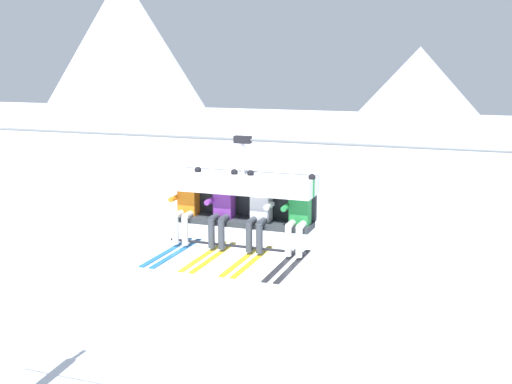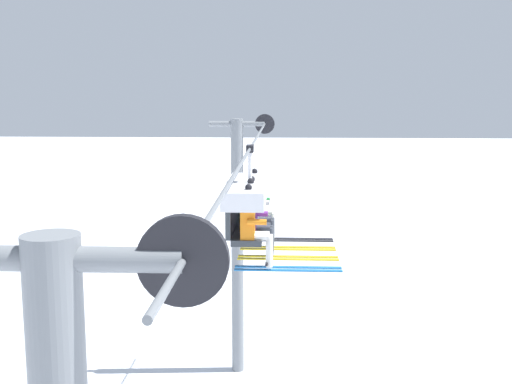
# 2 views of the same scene
# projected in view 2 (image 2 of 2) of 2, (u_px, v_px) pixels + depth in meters

# --- Properties ---
(lift_tower_far) EXTENTS (0.36, 1.88, 7.74)m
(lift_tower_far) POSITION_uv_depth(u_px,v_px,m) (238.00, 241.00, 18.85)
(lift_tower_far) COLOR slate
(lift_tower_far) RESTS_ON ground_plane
(lift_cable) EXTENTS (16.64, 0.05, 0.05)m
(lift_cable) POSITION_uv_depth(u_px,v_px,m) (251.00, 148.00, 11.05)
(lift_cable) COLOR slate
(chairlift_chair) EXTENTS (2.40, 0.74, 1.78)m
(chairlift_chair) POSITION_uv_depth(u_px,v_px,m) (246.00, 199.00, 11.00)
(chairlift_chair) COLOR #33383D
(skier_orange) EXTENTS (0.48, 1.70, 1.34)m
(skier_orange) POSITION_uv_depth(u_px,v_px,m) (256.00, 227.00, 10.07)
(skier_orange) COLOR orange
(skier_purple) EXTENTS (0.48, 1.70, 1.34)m
(skier_purple) POSITION_uv_depth(u_px,v_px,m) (257.00, 218.00, 10.72)
(skier_purple) COLOR purple
(skier_white) EXTENTS (0.48, 1.70, 1.34)m
(skier_white) POSITION_uv_depth(u_px,v_px,m) (259.00, 211.00, 11.36)
(skier_white) COLOR silver
(skier_green) EXTENTS (0.48, 1.70, 1.34)m
(skier_green) POSITION_uv_depth(u_px,v_px,m) (261.00, 204.00, 12.01)
(skier_green) COLOR #23843D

